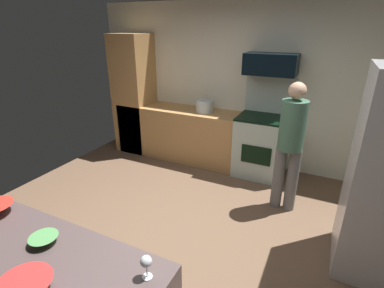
{
  "coord_description": "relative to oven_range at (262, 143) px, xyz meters",
  "views": [
    {
      "loc": [
        1.34,
        -2.25,
        2.22
      ],
      "look_at": [
        0.09,
        0.3,
        1.05
      ],
      "focal_mm": 26.94,
      "sensor_mm": 36.0,
      "label": 1
    }
  ],
  "objects": [
    {
      "name": "stock_pot",
      "position": [
        -0.99,
        0.0,
        0.48
      ],
      "size": [
        0.3,
        0.3,
        0.19
      ],
      "primitive_type": "cylinder",
      "color": "#B1C1C7",
      "rests_on": "lower_cabinet_run"
    },
    {
      "name": "ground_plane",
      "position": [
        -0.49,
        -1.98,
        -0.53
      ],
      "size": [
        5.2,
        4.8,
        0.02
      ],
      "primitive_type": "cube",
      "color": "brown"
    },
    {
      "name": "oven_range",
      "position": [
        0.0,
        0.0,
        0.0
      ],
      "size": [
        0.76,
        0.65,
        1.56
      ],
      "color": "#B1C3B8",
      "rests_on": "ground"
    },
    {
      "name": "mixing_bowl_large",
      "position": [
        -0.44,
        -3.61,
        0.42
      ],
      "size": [
        0.29,
        0.29,
        0.07
      ],
      "primitive_type": "cone",
      "rotation": [
        3.14,
        0.0,
        0.0
      ],
      "color": "red",
      "rests_on": "counter_island"
    },
    {
      "name": "person_cook",
      "position": [
        0.5,
        -0.82,
        0.4
      ],
      "size": [
        0.31,
        0.3,
        1.64
      ],
      "color": "slate",
      "rests_on": "ground"
    },
    {
      "name": "wine_glass_mid",
      "position": [
        0.08,
        -3.24,
        0.49
      ],
      "size": [
        0.07,
        0.07,
        0.15
      ],
      "color": "silver",
      "rests_on": "counter_island"
    },
    {
      "name": "lower_cabinet_run",
      "position": [
        -1.39,
        0.0,
        -0.07
      ],
      "size": [
        2.4,
        0.6,
        0.9
      ],
      "primitive_type": "cube",
      "color": "#B5844D",
      "rests_on": "ground"
    },
    {
      "name": "cabinet_column",
      "position": [
        -2.39,
        0.0,
        0.53
      ],
      "size": [
        0.6,
        0.6,
        2.1
      ],
      "primitive_type": "cube",
      "color": "#B5844D",
      "rests_on": "ground"
    },
    {
      "name": "microwave",
      "position": [
        0.0,
        0.08,
        1.19
      ],
      "size": [
        0.74,
        0.38,
        0.3
      ],
      "primitive_type": "cube",
      "color": "black",
      "rests_on": "oven_range"
    },
    {
      "name": "wall_back",
      "position": [
        -0.49,
        0.36,
        0.78
      ],
      "size": [
        5.2,
        0.12,
        2.6
      ],
      "primitive_type": "cube",
      "color": "silver",
      "rests_on": "ground"
    },
    {
      "name": "mixing_bowl_prep",
      "position": [
        -0.68,
        -3.3,
        0.41
      ],
      "size": [
        0.18,
        0.18,
        0.05
      ],
      "primitive_type": "cone",
      "rotation": [
        3.14,
        0.0,
        0.0
      ],
      "color": "#559753",
      "rests_on": "counter_island"
    }
  ]
}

